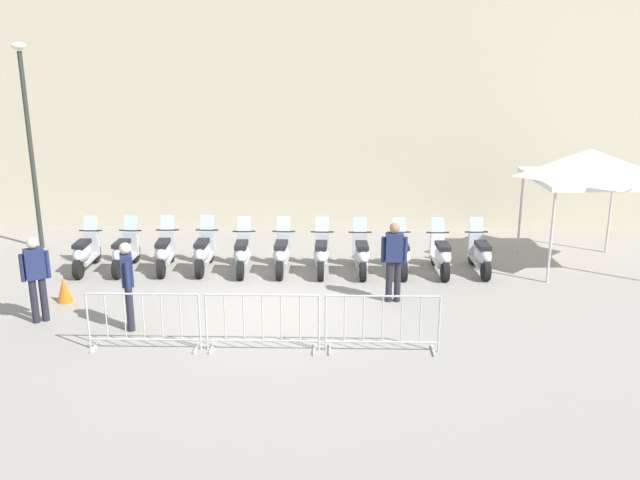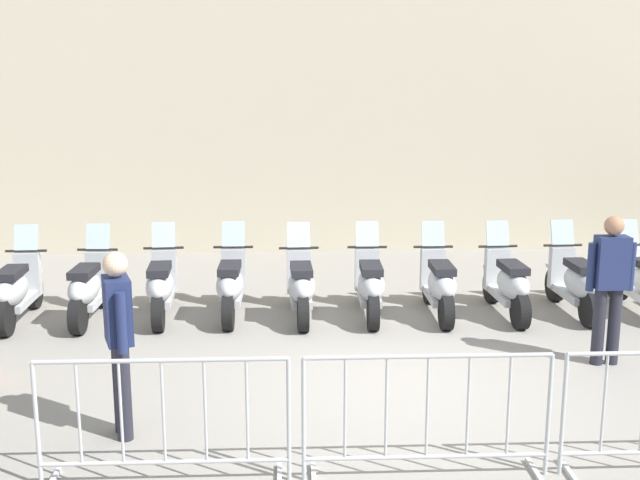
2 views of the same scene
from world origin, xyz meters
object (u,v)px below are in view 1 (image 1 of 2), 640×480
Objects in this scene: motorcycle_1 at (125,253)px; officer_by_barriers at (128,281)px; motorcycle_6 at (321,255)px; street_lamp at (28,126)px; motorcycle_4 at (242,254)px; motorcycle_5 at (282,254)px; motorcycle_3 at (204,253)px; barrier_segment_2 at (382,324)px; motorcycle_7 at (361,255)px; barrier_segment_1 at (262,323)px; barrier_segment_0 at (144,322)px; motorcycle_2 at (165,252)px; canopy_tent at (589,165)px; officer_near_row_end at (36,274)px; traffic_cone at (64,290)px; motorcycle_10 at (480,255)px; motorcycle_9 at (441,255)px; officer_mid_plaza at (394,257)px; motorcycle_8 at (401,255)px; motorcycle_0 at (85,253)px.

officer_by_barriers is at bearing -73.84° from motorcycle_1.
motorcycle_6 is 8.32m from street_lamp.
motorcycle_4 is 1.00× the size of motorcycle_5.
motorcycle_3 reaches higher than barrier_segment_2.
motorcycle_7 is 0.84× the size of barrier_segment_1.
motorcycle_3 is 4.43m from barrier_segment_0.
officer_by_barriers is at bearing -104.10° from motorcycle_3.
canopy_tent is (10.14, 0.18, 2.06)m from motorcycle_2.
officer_near_row_end is 1.00× the size of officer_by_barriers.
motorcycle_1 is 0.32× the size of street_lamp.
barrier_segment_0 is 4.25m from barrier_segment_2.
traffic_cone is (-11.85, -2.26, -2.24)m from canopy_tent.
motorcycle_3 is at bearing 75.90° from officer_by_barriers.
barrier_segment_2 is at bearing -122.91° from motorcycle_10.
motorcycle_4 is 4.73m from motorcycle_9.
motorcycle_7 is 2.84m from motorcycle_10.
motorcycle_10 is at bearing 40.70° from barrier_segment_1.
motorcycle_2 reaches higher than barrier_segment_0.
officer_mid_plaza is 3.15× the size of traffic_cone.
motorcycle_7 is 0.59× the size of canopy_tent.
motorcycle_10 is at bearing -0.34° from motorcycle_8.
officer_mid_plaza reaches higher than motorcycle_5.
street_lamp is at bearing 155.39° from officer_mid_plaza.
motorcycle_3 is 2.84m from motorcycle_6.
motorcycle_6 is at bearing 41.60° from officer_by_barriers.
motorcycle_7 is at bearing -15.00° from street_lamp.
motorcycle_6 is at bearing 177.22° from motorcycle_7.
motorcycle_6 and motorcycle_7 have the same top height.
officer_mid_plaza is (9.00, -4.12, -2.28)m from street_lamp.
motorcycle_1 is at bearing 177.85° from motorcycle_8.
motorcycle_0 is at bearing -47.75° from street_lamp.
motorcycle_2 is at bearing 59.97° from officer_near_row_end.
motorcycle_3 is at bearing 176.07° from motorcycle_7.
motorcycle_0 is at bearing 118.99° from barrier_segment_0.
motorcycle_9 is at bearing -2.82° from motorcycle_8.
barrier_segment_0 is at bearing -61.89° from officer_by_barriers.
barrier_segment_0 is (-7.03, -4.14, 0.07)m from motorcycle_10.
officer_near_row_end reaches higher than barrier_segment_0.
canopy_tent reaches higher than officer_by_barriers.
motorcycle_6 is at bearing 102.98° from barrier_segment_2.
motorcycle_8 is (7.57, -0.25, 0.00)m from motorcycle_0.
motorcycle_8 is 1.97m from officer_mid_plaza.
barrier_segment_2 is at bearing -12.72° from officer_by_barriers.
motorcycle_3 is 0.85× the size of barrier_segment_0.
motorcycle_10 is (5.68, -0.14, 0.00)m from motorcycle_4.
motorcycle_2 and motorcycle_4 have the same top height.
canopy_tent is (11.95, 3.32, 1.54)m from officer_near_row_end.
officer_near_row_end is at bearing -161.57° from motorcycle_9.
motorcycle_5 is 1.90m from motorcycle_7.
motorcycle_7 is 4.71m from barrier_segment_1.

